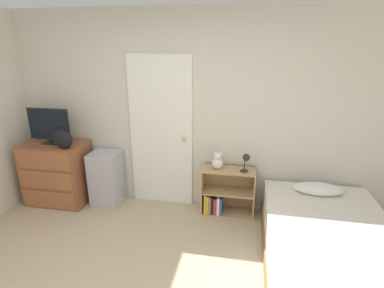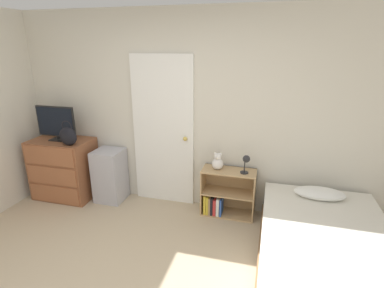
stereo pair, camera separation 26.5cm
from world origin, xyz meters
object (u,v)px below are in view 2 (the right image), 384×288
(tv, at_px, (56,123))
(storage_bin, at_px, (110,175))
(bookshelf, at_px, (223,196))
(desk_lamp, at_px, (246,161))
(handbag, at_px, (68,136))
(dresser, at_px, (64,169))
(teddy_bear, at_px, (218,162))
(bed, at_px, (325,252))

(tv, distance_m, storage_bin, 1.02)
(bookshelf, distance_m, desk_lamp, 0.59)
(tv, relative_size, storage_bin, 0.78)
(handbag, distance_m, bookshelf, 2.16)
(bookshelf, bearing_deg, desk_lamp, -9.81)
(storage_bin, height_order, bookshelf, storage_bin)
(dresser, height_order, teddy_bear, dresser)
(bed, bearing_deg, storage_bin, 164.21)
(handbag, bearing_deg, desk_lamp, 5.91)
(dresser, bearing_deg, tv, 179.10)
(bed, bearing_deg, teddy_bear, 146.21)
(tv, xyz_separation_m, desk_lamp, (2.58, 0.07, -0.32))
(handbag, bearing_deg, storage_bin, 30.02)
(tv, distance_m, bed, 3.61)
(desk_lamp, height_order, bed, desk_lamp)
(dresser, height_order, storage_bin, dresser)
(bookshelf, xyz_separation_m, teddy_bear, (-0.09, -0.00, 0.46))
(tv, relative_size, bed, 0.30)
(handbag, xyz_separation_m, bed, (3.14, -0.53, -0.75))
(dresser, xyz_separation_m, bed, (3.40, -0.69, -0.20))
(handbag, distance_m, desk_lamp, 2.30)
(bed, bearing_deg, tv, 168.57)
(tv, xyz_separation_m, bed, (3.43, -0.69, -0.87))
(handbag, height_order, storage_bin, handbag)
(handbag, height_order, teddy_bear, handbag)
(dresser, distance_m, storage_bin, 0.69)
(handbag, distance_m, storage_bin, 0.78)
(handbag, height_order, desk_lamp, handbag)
(handbag, bearing_deg, bookshelf, 7.95)
(tv, distance_m, handbag, 0.36)
(bookshelf, relative_size, teddy_bear, 3.05)
(storage_bin, bearing_deg, bed, -15.79)
(tv, distance_m, bookshelf, 2.47)
(bookshelf, bearing_deg, dresser, -177.03)
(desk_lamp, bearing_deg, bed, -41.91)
(bookshelf, bearing_deg, teddy_bear, -177.16)
(tv, xyz_separation_m, storage_bin, (0.71, 0.08, -0.73))
(dresser, bearing_deg, storage_bin, 6.39)
(handbag, bearing_deg, bed, -9.59)
(tv, relative_size, bookshelf, 0.86)
(storage_bin, xyz_separation_m, desk_lamp, (1.87, -0.00, 0.41))
(tv, xyz_separation_m, bookshelf, (2.31, 0.12, -0.85))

